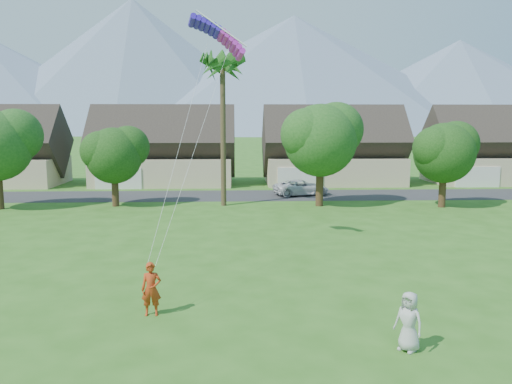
{
  "coord_description": "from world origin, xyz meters",
  "views": [
    {
      "loc": [
        -0.89,
        -12.93,
        7.11
      ],
      "look_at": [
        0.0,
        10.0,
        3.8
      ],
      "focal_mm": 35.0,
      "sensor_mm": 36.0,
      "label": 1
    }
  ],
  "objects_px": {
    "kite_flyer": "(151,289)",
    "watcher": "(409,321)",
    "parafoil_kite": "(219,34)",
    "parked_car": "(301,188)"
  },
  "relations": [
    {
      "from": "kite_flyer",
      "to": "watcher",
      "type": "xyz_separation_m",
      "value": [
        8.45,
        -3.17,
        -0.05
      ]
    },
    {
      "from": "watcher",
      "to": "parafoil_kite",
      "type": "bearing_deg",
      "value": 164.92
    },
    {
      "from": "parked_car",
      "to": "parafoil_kite",
      "type": "height_order",
      "value": "parafoil_kite"
    },
    {
      "from": "watcher",
      "to": "parked_car",
      "type": "distance_m",
      "value": 32.45
    },
    {
      "from": "kite_flyer",
      "to": "parafoil_kite",
      "type": "distance_m",
      "value": 14.18
    },
    {
      "from": "watcher",
      "to": "parafoil_kite",
      "type": "relative_size",
      "value": 0.58
    },
    {
      "from": "parked_car",
      "to": "watcher",
      "type": "bearing_deg",
      "value": 164.01
    },
    {
      "from": "kite_flyer",
      "to": "parafoil_kite",
      "type": "relative_size",
      "value": 0.61
    },
    {
      "from": "kite_flyer",
      "to": "watcher",
      "type": "relative_size",
      "value": 1.06
    },
    {
      "from": "watcher",
      "to": "kite_flyer",
      "type": "bearing_deg",
      "value": -152.17
    }
  ]
}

